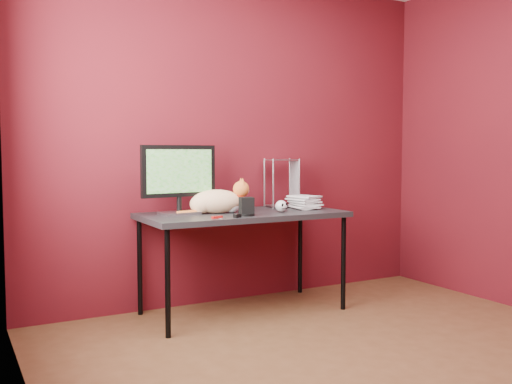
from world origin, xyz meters
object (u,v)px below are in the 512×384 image
desk (243,219)px  skull_mug (281,206)px  cat (217,201)px  speaker (247,207)px  book_stack (295,134)px  monitor (179,176)px

desk → skull_mug: size_ratio=16.48×
cat → skull_mug: cat is taller
skull_mug → desk: bearing=145.5°
skull_mug → speaker: size_ratio=0.70×
skull_mug → book_stack: (0.21, 0.15, 0.54)m
monitor → book_stack: size_ratio=0.49×
skull_mug → book_stack: book_stack is taller
desk → book_stack: bearing=2.8°
cat → monitor: bearing=-176.3°
desk → monitor: (-0.47, 0.09, 0.33)m
cat → book_stack: bearing=12.8°
cat → speaker: size_ratio=4.23×
cat → skull_mug: (0.45, -0.16, -0.04)m
skull_mug → speaker: speaker is taller
desk → book_stack: 0.79m
desk → speaker: (-0.09, -0.22, 0.11)m
desk → monitor: 0.58m
speaker → desk: bearing=79.7°
monitor → skull_mug: bearing=-21.9°
monitor → cat: (0.27, -0.05, -0.19)m
desk → skull_mug: bearing=-25.6°
skull_mug → speaker: 0.35m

